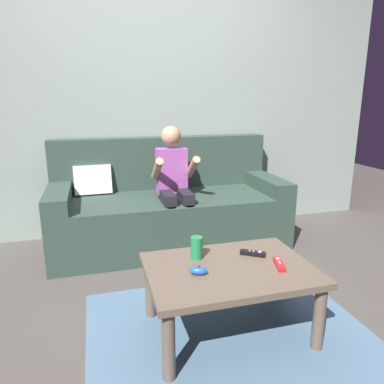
% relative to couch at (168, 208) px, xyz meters
% --- Properties ---
extents(ground_plane, '(8.90, 8.90, 0.00)m').
position_rel_couch_xyz_m(ground_plane, '(-0.03, -1.18, -0.31)').
color(ground_plane, '#4C4742').
extents(wall_back, '(4.45, 0.05, 2.50)m').
position_rel_couch_xyz_m(wall_back, '(-0.03, 0.39, 0.94)').
color(wall_back, gray).
rests_on(wall_back, ground).
extents(couch, '(1.94, 0.80, 0.90)m').
position_rel_couch_xyz_m(couch, '(0.00, 0.00, 0.00)').
color(couch, '#2D4238').
rests_on(couch, ground).
extents(person_seated_on_couch, '(0.34, 0.42, 1.02)m').
position_rel_couch_xyz_m(person_seated_on_couch, '(0.02, -0.19, 0.28)').
color(person_seated_on_couch, black).
rests_on(person_seated_on_couch, ground).
extents(coffee_table, '(0.86, 0.61, 0.38)m').
position_rel_couch_xyz_m(coffee_table, '(0.05, -1.33, 0.01)').
color(coffee_table, brown).
rests_on(coffee_table, ground).
extents(area_rug, '(1.50, 1.15, 0.01)m').
position_rel_couch_xyz_m(area_rug, '(0.05, -1.33, -0.30)').
color(area_rug, slate).
rests_on(area_rug, ground).
extents(game_remote_black_near_edge, '(0.14, 0.11, 0.03)m').
position_rel_couch_xyz_m(game_remote_black_near_edge, '(0.23, -1.23, 0.09)').
color(game_remote_black_near_edge, black).
rests_on(game_remote_black_near_edge, coffee_table).
extents(nunchuk_blue, '(0.10, 0.08, 0.05)m').
position_rel_couch_xyz_m(nunchuk_blue, '(-0.13, -1.37, 0.09)').
color(nunchuk_blue, blue).
rests_on(nunchuk_blue, coffee_table).
extents(game_remote_red_far_corner, '(0.07, 0.14, 0.03)m').
position_rel_couch_xyz_m(game_remote_red_far_corner, '(0.30, -1.39, 0.09)').
color(game_remote_red_far_corner, red).
rests_on(game_remote_red_far_corner, coffee_table).
extents(soda_can, '(0.07, 0.07, 0.12)m').
position_rel_couch_xyz_m(soda_can, '(-0.08, -1.18, 0.13)').
color(soda_can, '#1E7F47').
rests_on(soda_can, coffee_table).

